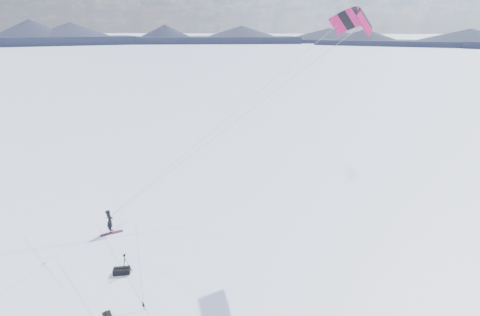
% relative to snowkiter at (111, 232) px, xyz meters
% --- Properties ---
extents(ground, '(1800.00, 1800.00, 0.00)m').
position_rel_snowkiter_xyz_m(ground, '(1.52, -4.21, 0.00)').
color(ground, white).
extents(horizon_hills, '(704.00, 704.00, 8.49)m').
position_rel_snowkiter_xyz_m(horizon_hills, '(1.52, -4.21, 3.41)').
color(horizon_hills, '#1B2031').
rests_on(horizon_hills, ground).
extents(snow_tracks, '(17.62, 10.25, 0.01)m').
position_rel_snowkiter_xyz_m(snow_tracks, '(1.85, -4.21, 0.00)').
color(snow_tracks, silver).
rests_on(snow_tracks, ground).
extents(snowkiter, '(0.62, 0.73, 1.69)m').
position_rel_snowkiter_xyz_m(snowkiter, '(0.00, 0.00, 0.00)').
color(snowkiter, black).
rests_on(snowkiter, ground).
extents(snowboard, '(1.34, 1.12, 0.04)m').
position_rel_snowkiter_xyz_m(snowboard, '(0.12, -0.18, 0.02)').
color(snowboard, '#7C204B').
rests_on(snowboard, ground).
extents(tripod, '(0.59, 0.51, 1.26)m').
position_rel_snowkiter_xyz_m(tripod, '(3.09, -3.78, 0.81)').
color(tripod, black).
rests_on(tripod, ground).
extents(gear_bag_a, '(1.01, 0.69, 0.41)m').
position_rel_snowkiter_xyz_m(gear_bag_a, '(2.85, -3.86, 0.18)').
color(gear_bag_a, black).
rests_on(gear_bag_a, ground).
extents(power_kite, '(16.10, 6.11, 13.13)m').
position_rel_snowkiter_xyz_m(power_kite, '(14.83, 3.64, 13.38)').
color(power_kite, '#BA0F4F').
rests_on(power_kite, ground).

